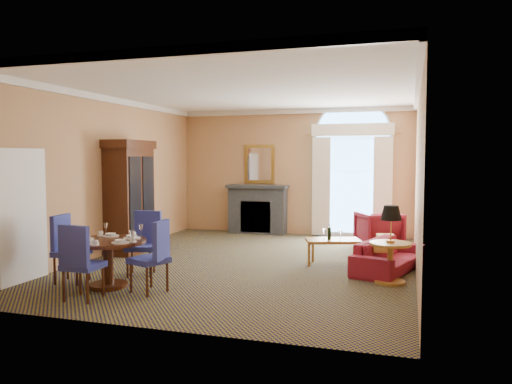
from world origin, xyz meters
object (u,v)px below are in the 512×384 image
(sofa, at_px, (389,256))
(armoire, at_px, (129,198))
(armchair, at_px, (379,230))
(coffee_table, at_px, (333,241))
(dining_table, at_px, (108,252))
(side_table, at_px, (391,236))

(sofa, bearing_deg, armoire, 105.28)
(sofa, distance_m, armchair, 2.25)
(coffee_table, bearing_deg, dining_table, -158.46)
(armoire, bearing_deg, coffee_table, -1.32)
(sofa, height_order, armchair, armchair)
(side_table, bearing_deg, coffee_table, 136.42)
(armoire, distance_m, side_table, 5.45)
(dining_table, xyz_separation_m, coffee_table, (3.04, 2.52, -0.10))
(armchair, xyz_separation_m, side_table, (0.36, -3.08, 0.34))
(armoire, xyz_separation_m, armchair, (4.96, 1.98, -0.72))
(side_table, bearing_deg, sofa, 93.35)
(armoire, bearing_deg, armchair, 21.72)
(dining_table, distance_m, armchair, 5.93)
(armchair, bearing_deg, armoire, -5.45)
(armoire, relative_size, armchair, 2.66)
(dining_table, bearing_deg, coffee_table, 39.64)
(dining_table, bearing_deg, sofa, 30.41)
(armoire, relative_size, coffee_table, 2.15)
(sofa, bearing_deg, coffee_table, 99.60)
(side_table, bearing_deg, armchair, 96.60)
(sofa, distance_m, coffee_table, 1.03)
(coffee_table, bearing_deg, armoire, 160.58)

